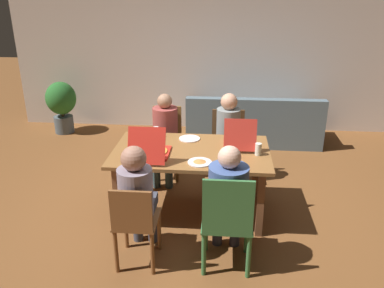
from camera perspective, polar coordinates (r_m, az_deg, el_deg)
ground_plane at (r=4.70m, az=-0.10°, el=-9.65°), size 20.00×20.00×0.00m
back_wall at (r=7.11m, az=2.06°, el=13.18°), size 6.85×0.12×2.77m
dining_table at (r=4.38m, az=-0.11°, el=-1.98°), size 1.71×1.03×0.78m
chair_0 at (r=5.32m, az=5.13°, el=0.26°), size 0.45×0.45×0.93m
person_0 at (r=5.11m, az=5.20°, el=1.72°), size 0.30×0.47×1.20m
chair_1 at (r=3.58m, az=5.09°, el=-10.93°), size 0.46×0.42×0.98m
person_1 at (r=3.61m, az=5.19°, el=-7.30°), size 0.35×0.52×1.20m
chair_2 at (r=5.40m, az=-3.66°, el=0.49°), size 0.40×0.42×0.95m
person_2 at (r=5.20m, az=-3.94°, el=1.86°), size 0.33×0.54×1.17m
chair_3 at (r=3.67m, az=-8.18°, el=-11.04°), size 0.39×0.43×0.86m
person_3 at (r=3.68m, az=-7.87°, el=-6.98°), size 0.31×0.52×1.18m
pizza_box_0 at (r=4.21m, az=-5.94°, el=-1.00°), size 0.38×0.53×0.37m
pizza_box_1 at (r=4.47m, az=6.80°, el=0.31°), size 0.35×0.44×0.37m
plate_0 at (r=4.04m, az=1.11°, el=-2.59°), size 0.25×0.25×0.03m
plate_1 at (r=4.65m, az=-0.36°, el=0.78°), size 0.25×0.25×0.01m
drinking_glass_0 at (r=4.26m, az=9.50°, el=-0.75°), size 0.07×0.07×0.13m
drinking_glass_1 at (r=4.70m, az=-5.19°, el=1.70°), size 0.06×0.06×0.13m
couch at (r=6.69m, az=8.76°, el=2.70°), size 2.18×0.84×0.82m
potted_plant at (r=7.33m, az=-18.26°, el=5.65°), size 0.52×0.52×0.91m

